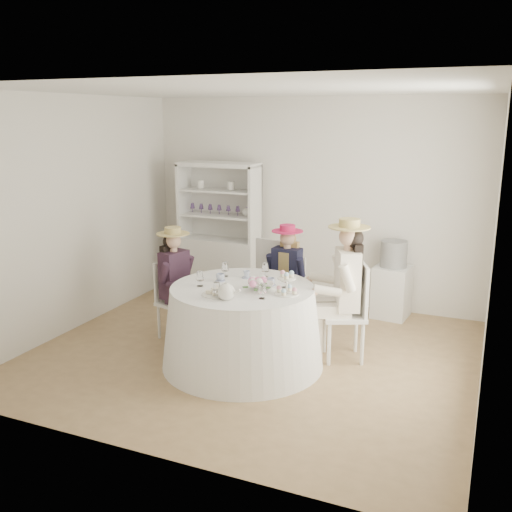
% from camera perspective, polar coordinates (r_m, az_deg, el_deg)
% --- Properties ---
extents(ground, '(4.50, 4.50, 0.00)m').
position_cam_1_polar(ground, '(6.14, -0.37, -9.77)').
color(ground, olive).
rests_on(ground, ground).
extents(ceiling, '(4.50, 4.50, 0.00)m').
position_cam_1_polar(ceiling, '(5.63, -0.41, 16.30)').
color(ceiling, white).
rests_on(ceiling, wall_back).
extents(wall_back, '(4.50, 0.00, 4.50)m').
position_cam_1_polar(wall_back, '(7.58, 5.65, 5.39)').
color(wall_back, silver).
rests_on(wall_back, ground).
extents(wall_front, '(4.50, 0.00, 4.50)m').
position_cam_1_polar(wall_front, '(4.03, -11.78, -2.47)').
color(wall_front, silver).
rests_on(wall_front, ground).
extents(wall_left, '(0.00, 4.50, 4.50)m').
position_cam_1_polar(wall_left, '(6.93, -17.78, 3.98)').
color(wall_left, silver).
rests_on(wall_left, ground).
extents(wall_right, '(0.00, 4.50, 4.50)m').
position_cam_1_polar(wall_right, '(5.28, 22.64, 0.62)').
color(wall_right, silver).
rests_on(wall_right, ground).
extents(tea_table, '(1.63, 1.63, 0.82)m').
position_cam_1_polar(tea_table, '(5.76, -1.34, -7.02)').
color(tea_table, white).
rests_on(tea_table, ground).
extents(hutch, '(1.15, 0.55, 1.86)m').
position_cam_1_polar(hutch, '(7.86, -3.57, 0.61)').
color(hutch, silver).
rests_on(hutch, ground).
extents(side_table, '(0.46, 0.46, 0.65)m').
position_cam_1_polar(side_table, '(7.32, 13.39, -3.50)').
color(side_table, silver).
rests_on(side_table, ground).
extents(hatbox, '(0.37, 0.37, 0.32)m').
position_cam_1_polar(hatbox, '(7.19, 13.61, 0.20)').
color(hatbox, black).
rests_on(hatbox, side_table).
extents(guest_left, '(0.51, 0.48, 1.28)m').
position_cam_1_polar(guest_left, '(6.40, -8.01, -2.05)').
color(guest_left, silver).
rests_on(guest_left, ground).
extents(guest_mid, '(0.46, 0.48, 1.26)m').
position_cam_1_polar(guest_mid, '(6.55, 3.04, -1.61)').
color(guest_mid, silver).
rests_on(guest_mid, ground).
extents(guest_right, '(0.62, 0.56, 1.48)m').
position_cam_1_polar(guest_right, '(5.82, 8.86, -2.55)').
color(guest_right, silver).
rests_on(guest_right, ground).
extents(spare_chair, '(0.49, 0.49, 1.04)m').
position_cam_1_polar(spare_chair, '(6.93, 1.98, -2.08)').
color(spare_chair, silver).
rests_on(spare_chair, ground).
extents(teacup_a, '(0.11, 0.11, 0.07)m').
position_cam_1_polar(teacup_a, '(5.81, -3.59, -2.20)').
color(teacup_a, white).
rests_on(teacup_a, tea_table).
extents(teacup_b, '(0.08, 0.08, 0.07)m').
position_cam_1_polar(teacup_b, '(5.91, -0.93, -1.90)').
color(teacup_b, white).
rests_on(teacup_b, tea_table).
extents(teacup_c, '(0.09, 0.09, 0.07)m').
position_cam_1_polar(teacup_c, '(5.67, 1.50, -2.62)').
color(teacup_c, white).
rests_on(teacup_c, tea_table).
extents(flower_bowl, '(0.27, 0.27, 0.05)m').
position_cam_1_polar(flower_bowl, '(5.55, 0.72, -3.07)').
color(flower_bowl, white).
rests_on(flower_bowl, tea_table).
extents(flower_arrangement, '(0.19, 0.19, 0.07)m').
position_cam_1_polar(flower_arrangement, '(5.45, 0.07, -2.65)').
color(flower_arrangement, pink).
rests_on(flower_arrangement, tea_table).
extents(table_teapot, '(0.23, 0.16, 0.17)m').
position_cam_1_polar(table_teapot, '(5.23, -2.98, -3.61)').
color(table_teapot, white).
rests_on(table_teapot, tea_table).
extents(sandwich_plate, '(0.25, 0.25, 0.05)m').
position_cam_1_polar(sandwich_plate, '(5.39, -4.15, -3.76)').
color(sandwich_plate, white).
rests_on(sandwich_plate, tea_table).
extents(cupcake_stand, '(0.23, 0.23, 0.22)m').
position_cam_1_polar(cupcake_stand, '(5.38, 3.08, -3.02)').
color(cupcake_stand, white).
rests_on(cupcake_stand, tea_table).
extents(stemware_set, '(0.87, 0.91, 0.15)m').
position_cam_1_polar(stemware_set, '(5.61, -1.37, -2.36)').
color(stemware_set, white).
rests_on(stemware_set, tea_table).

